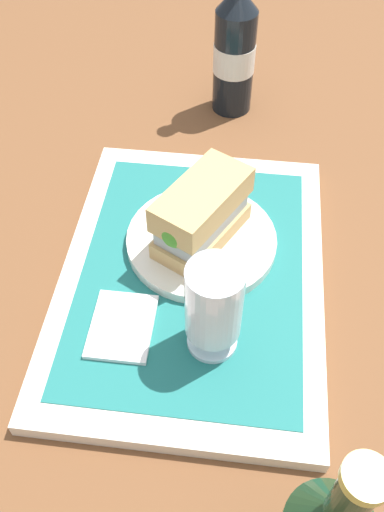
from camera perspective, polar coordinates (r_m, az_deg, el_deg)
ground_plane at (r=0.70m, az=0.00°, el=-2.60°), size 3.00×3.00×0.00m
tray at (r=0.70m, az=0.00°, el=-2.11°), size 0.44×0.32×0.02m
placemat at (r=0.69m, az=0.00°, el=-1.57°), size 0.38×0.27×0.00m
plate at (r=0.71m, az=0.97°, el=1.59°), size 0.19×0.19×0.01m
sandwich at (r=0.67m, az=0.86°, el=4.23°), size 0.14×0.12×0.08m
beer_glass at (r=0.57m, az=2.24°, el=-5.12°), size 0.06×0.06×0.12m
napkin_folded at (r=0.64m, az=-7.13°, el=-7.10°), size 0.09×0.07×0.01m
second_bottle at (r=0.92m, az=4.36°, el=20.25°), size 0.07×0.07×0.27m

